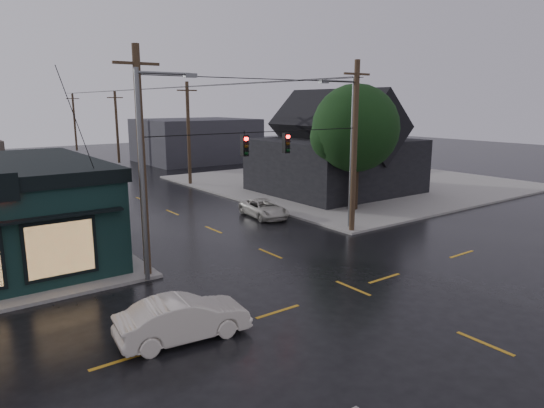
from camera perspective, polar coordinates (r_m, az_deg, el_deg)
ground_plane at (r=21.23m, az=9.49°, el=-9.75°), size 160.00×160.00×0.00m
sidewalk_ne at (r=48.65m, az=9.20°, el=2.62°), size 28.00×28.00×0.15m
ne_building at (r=42.52m, az=7.50°, el=7.33°), size 12.60×11.60×8.75m
corner_tree at (r=35.07m, az=9.78°, el=8.74°), size 6.18×6.18×8.93m
utility_pole_nw at (r=22.96m, az=-14.36°, el=-8.28°), size 2.00×0.32×10.15m
utility_pole_ne at (r=29.97m, az=9.33°, el=-3.30°), size 2.00×0.32×10.15m
utility_pole_far_a at (r=47.20m, az=-9.58°, el=2.24°), size 2.00×0.32×9.65m
utility_pole_far_b at (r=65.53m, az=-17.52°, el=4.52°), size 2.00×0.32×9.15m
utility_pole_far_c at (r=84.62m, az=-21.96°, el=5.75°), size 2.00×0.32×9.15m
span_signal_assembly at (r=24.84m, az=-0.73°, el=7.10°), size 13.00×0.48×1.23m
streetlight_nw at (r=22.24m, az=-14.40°, el=-8.94°), size 5.40×0.30×9.15m
streetlight_ne at (r=30.79m, az=9.06°, el=-2.88°), size 5.40×0.30×9.15m
bg_building_east at (r=66.20m, az=-8.97°, el=7.43°), size 14.00×12.00×5.60m
sedan_cream at (r=16.79m, az=-10.38°, el=-13.10°), size 4.56×2.02×1.45m
suv_silver at (r=33.32m, az=-0.97°, el=-0.53°), size 2.51×4.57×1.21m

